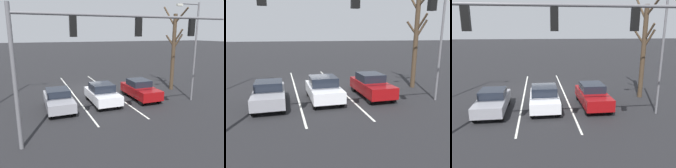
{
  "view_description": "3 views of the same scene",
  "coord_description": "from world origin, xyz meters",
  "views": [
    {
      "loc": [
        5.26,
        20.86,
        5.41
      ],
      "look_at": [
        0.2,
        7.66,
        2.11
      ],
      "focal_mm": 35.0,
      "sensor_mm": 36.0,
      "label": 1
    },
    {
      "loc": [
        2.65,
        18.81,
        4.27
      ],
      "look_at": [
        -0.8,
        5.56,
        1.13
      ],
      "focal_mm": 35.0,
      "sensor_mm": 36.0,
      "label": 2
    },
    {
      "loc": [
        0.5,
        19.56,
        5.28
      ],
      "look_at": [
        -1.09,
        6.56,
        2.05
      ],
      "focal_mm": 35.0,
      "sensor_mm": 36.0,
      "label": 3
    }
  ],
  "objects": [
    {
      "name": "street_lamp_left_shoulder",
      "position": [
        -6.85,
        7.0,
        4.46
      ],
      "size": [
        2.07,
        0.24,
        7.67
      ],
      "color": "slate",
      "rests_on": "ground_plane"
    },
    {
      "name": "lane_stripe_center_divider",
      "position": [
        1.7,
        1.7,
        0.01
      ],
      "size": [
        0.12,
        15.41,
        0.01
      ],
      "primitive_type": "cube",
      "color": "silver",
      "rests_on": "ground_plane"
    },
    {
      "name": "bare_tree_near",
      "position": [
        -7.69,
        3.43,
        4.02
      ],
      "size": [
        1.31,
        2.78,
        7.89
      ],
      "color": "#423323",
      "rests_on": "ground_plane"
    },
    {
      "name": "traffic_signal_gantry",
      "position": [
        1.96,
        10.39,
        5.06
      ],
      "size": [
        11.98,
        0.37,
        6.7
      ],
      "color": "slate",
      "rests_on": "ground_plane"
    },
    {
      "name": "lane_stripe_left_divider",
      "position": [
        -1.7,
        1.7,
        0.01
      ],
      "size": [
        0.12,
        15.41,
        0.01
      ],
      "primitive_type": "cube",
      "color": "silver",
      "rests_on": "ground_plane"
    },
    {
      "name": "car_white_midlane_front",
      "position": [
        0.1,
        5.28,
        0.81
      ],
      "size": [
        1.9,
        4.02,
        1.6
      ],
      "color": "silver",
      "rests_on": "ground_plane"
    },
    {
      "name": "car_gray_rightlane_front",
      "position": [
        3.48,
        5.43,
        0.76
      ],
      "size": [
        1.81,
        4.27,
        1.49
      ],
      "color": "gray",
      "rests_on": "ground_plane"
    },
    {
      "name": "car_maroon_leftlane_front",
      "position": [
        -3.32,
        5.1,
        0.81
      ],
      "size": [
        1.79,
        4.3,
        1.59
      ],
      "color": "maroon",
      "rests_on": "ground_plane"
    },
    {
      "name": "ground_plane",
      "position": [
        0.0,
        0.0,
        0.0
      ],
      "size": [
        240.0,
        240.0,
        0.0
      ],
      "primitive_type": "plane",
      "color": "black"
    }
  ]
}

